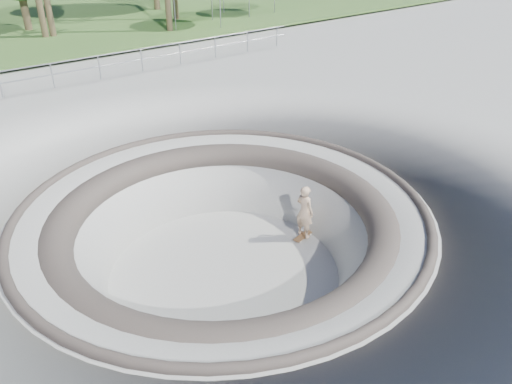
# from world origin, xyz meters

# --- Properties ---
(ground) EXTENTS (180.00, 180.00, 0.00)m
(ground) POSITION_xyz_m (0.00, 0.00, 0.00)
(ground) COLOR #A8A8A3
(ground) RESTS_ON ground
(skate_bowl) EXTENTS (14.00, 14.00, 4.10)m
(skate_bowl) POSITION_xyz_m (0.00, 0.00, -1.83)
(skate_bowl) COLOR #A8A8A3
(skate_bowl) RESTS_ON ground
(safety_railing) EXTENTS (25.00, 0.06, 1.03)m
(safety_railing) POSITION_xyz_m (0.00, 12.00, 0.69)
(safety_railing) COLOR gray
(safety_railing) RESTS_ON ground
(skateboard) EXTENTS (0.78, 0.36, 0.08)m
(skateboard) POSITION_xyz_m (2.70, -0.18, -1.84)
(skateboard) COLOR olive
(skateboard) RESTS_ON ground
(skater) EXTENTS (0.43, 0.62, 1.62)m
(skater) POSITION_xyz_m (2.70, -0.18, -1.01)
(skater) COLOR tan
(skater) RESTS_ON skateboard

